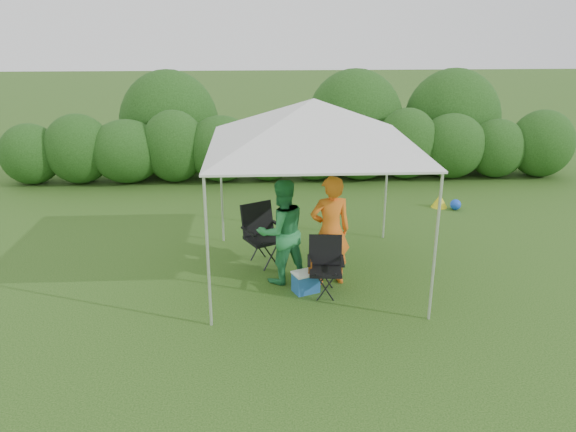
{
  "coord_description": "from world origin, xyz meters",
  "views": [
    {
      "loc": [
        -0.81,
        -7.72,
        4.0
      ],
      "look_at": [
        -0.38,
        0.4,
        1.05
      ],
      "focal_mm": 35.0,
      "sensor_mm": 36.0,
      "label": 1
    }
  ],
  "objects_px": {
    "canopy": "(313,123)",
    "chair_left": "(261,230)",
    "woman": "(282,232)",
    "man": "(330,231)",
    "cooler": "(306,282)",
    "chair_right": "(325,262)"
  },
  "relations": [
    {
      "from": "canopy",
      "to": "man",
      "type": "bearing_deg",
      "value": -49.92
    },
    {
      "from": "chair_right",
      "to": "chair_left",
      "type": "xyz_separation_m",
      "value": [
        -0.95,
        1.15,
        0.08
      ]
    },
    {
      "from": "chair_left",
      "to": "woman",
      "type": "relative_size",
      "value": 0.61
    },
    {
      "from": "chair_left",
      "to": "cooler",
      "type": "xyz_separation_m",
      "value": [
        0.66,
        -1.13,
        -0.41
      ]
    },
    {
      "from": "canopy",
      "to": "chair_left",
      "type": "relative_size",
      "value": 3.06
    },
    {
      "from": "chair_right",
      "to": "chair_left",
      "type": "distance_m",
      "value": 1.49
    },
    {
      "from": "woman",
      "to": "cooler",
      "type": "relative_size",
      "value": 3.6
    },
    {
      "from": "canopy",
      "to": "cooler",
      "type": "bearing_deg",
      "value": -103.06
    },
    {
      "from": "canopy",
      "to": "woman",
      "type": "bearing_deg",
      "value": -158.85
    },
    {
      "from": "canopy",
      "to": "cooler",
      "type": "height_order",
      "value": "canopy"
    },
    {
      "from": "man",
      "to": "cooler",
      "type": "height_order",
      "value": "man"
    },
    {
      "from": "chair_left",
      "to": "man",
      "type": "relative_size",
      "value": 0.58
    },
    {
      "from": "chair_right",
      "to": "cooler",
      "type": "distance_m",
      "value": 0.44
    },
    {
      "from": "canopy",
      "to": "chair_left",
      "type": "xyz_separation_m",
      "value": [
        -0.79,
        0.54,
        -1.89
      ]
    },
    {
      "from": "canopy",
      "to": "man",
      "type": "xyz_separation_m",
      "value": [
        0.25,
        -0.3,
        -1.59
      ]
    },
    {
      "from": "canopy",
      "to": "cooler",
      "type": "relative_size",
      "value": 6.74
    },
    {
      "from": "canopy",
      "to": "chair_right",
      "type": "distance_m",
      "value": 2.07
    },
    {
      "from": "chair_left",
      "to": "cooler",
      "type": "distance_m",
      "value": 1.37
    },
    {
      "from": "canopy",
      "to": "chair_left",
      "type": "distance_m",
      "value": 2.12
    },
    {
      "from": "chair_right",
      "to": "cooler",
      "type": "bearing_deg",
      "value": -178.23
    },
    {
      "from": "man",
      "to": "cooler",
      "type": "relative_size",
      "value": 3.78
    },
    {
      "from": "chair_right",
      "to": "chair_left",
      "type": "relative_size",
      "value": 0.86
    }
  ]
}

